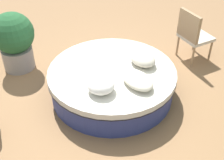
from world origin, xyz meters
TOP-DOWN VIEW (x-y plane):
  - ground_plane at (0.00, 0.00)m, footprint 16.00×16.00m
  - round_bed at (0.00, 0.00)m, footprint 2.01×2.01m
  - throw_pillow_0 at (-0.33, 0.40)m, footprint 0.41×0.39m
  - throw_pillow_1 at (-0.49, -0.12)m, footprint 0.56×0.36m
  - throw_pillow_2 at (-0.11, -0.51)m, footprint 0.47×0.36m
  - patio_chair at (0.08, -1.80)m, footprint 0.56×0.54m
  - planter at (1.58, 1.00)m, footprint 0.72×0.72m

SIDE VIEW (x-z plane):
  - ground_plane at x=0.00m, z-range 0.00..0.00m
  - round_bed at x=0.00m, z-range 0.01..0.48m
  - throw_pillow_1 at x=-0.49m, z-range 0.47..0.63m
  - patio_chair at x=0.08m, z-range 0.07..1.05m
  - throw_pillow_2 at x=-0.11m, z-range 0.47..0.66m
  - throw_pillow_0 at x=-0.33m, z-range 0.47..0.69m
  - planter at x=1.58m, z-range 0.05..1.12m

